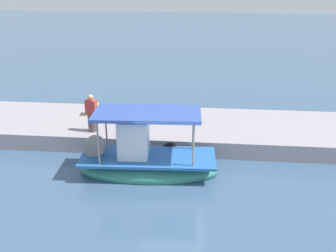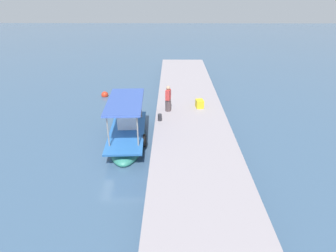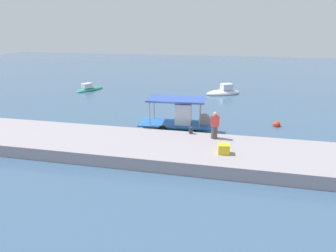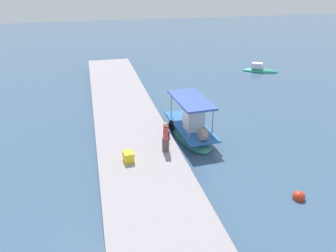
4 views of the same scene
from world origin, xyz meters
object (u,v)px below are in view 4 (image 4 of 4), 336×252
at_px(mooring_bollard, 168,134).
at_px(cargo_crate, 128,157).
at_px(fisherman_near_bollard, 166,138).
at_px(moored_boat_mid, 259,70).
at_px(marker_buoy, 299,197).
at_px(main_fishing_boat, 191,129).

bearing_deg(mooring_bollard, cargo_crate, -50.93).
relative_size(mooring_bollard, cargo_crate, 0.70).
height_order(fisherman_near_bollard, mooring_bollard, fisherman_near_bollard).
distance_m(fisherman_near_bollard, moored_boat_mid, 20.96).
bearing_deg(moored_boat_mid, fisherman_near_bollard, -42.21).
relative_size(marker_buoy, moored_boat_mid, 0.15).
relative_size(mooring_bollard, moored_boat_mid, 0.11).
distance_m(mooring_bollard, moored_boat_mid, 19.52).
height_order(mooring_bollard, marker_buoy, mooring_bollard).
xyz_separation_m(cargo_crate, marker_buoy, (3.96, 7.27, -0.88)).
distance_m(fisherman_near_bollard, cargo_crate, 2.22).
bearing_deg(fisherman_near_bollard, main_fishing_boat, 139.87).
distance_m(main_fishing_boat, marker_buoy, 7.82).
xyz_separation_m(marker_buoy, moored_boat_mid, (-20.05, 8.86, 0.02)).
xyz_separation_m(mooring_bollard, marker_buoy, (6.04, 4.71, -0.82)).
bearing_deg(main_fishing_boat, fisherman_near_bollard, -40.13).
relative_size(main_fishing_boat, mooring_bollard, 13.04).
bearing_deg(marker_buoy, moored_boat_mid, 156.15).
bearing_deg(fisherman_near_bollard, moored_boat_mid, 137.79).
bearing_deg(moored_boat_mid, main_fishing_boat, -42.63).
xyz_separation_m(fisherman_near_bollard, cargo_crate, (0.59, -2.08, -0.50)).
height_order(cargo_crate, moored_boat_mid, cargo_crate).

